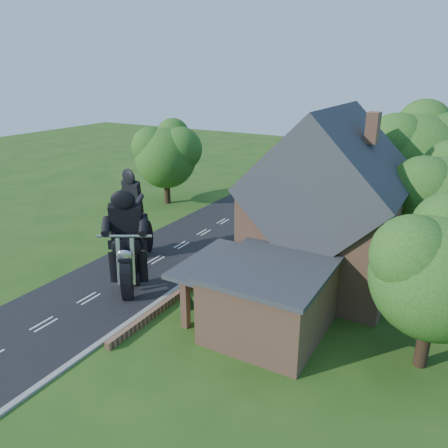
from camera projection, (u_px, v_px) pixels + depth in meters
The scene contains 18 objects.
ground at pixel (125, 278), 26.79m from camera, with size 120.00×120.00×0.00m, color #254814.
road at pixel (125, 277), 26.78m from camera, with size 7.00×80.00×0.02m, color black.
kerb at pixel (174, 291), 25.06m from camera, with size 0.30×80.00×0.12m, color gray.
garden_wall at pixel (226, 260), 28.79m from camera, with size 0.30×22.00×0.40m, color #98694D.
house at pixel (328, 210), 25.30m from camera, with size 9.54×8.64×10.24m.
annex at pixel (268, 297), 20.91m from camera, with size 7.05×5.94×3.44m.
tree_annex_side at pixel (447, 267), 17.26m from camera, with size 5.64×5.20×7.48m.
tree_behind_house at pixel (423, 156), 31.22m from camera, with size 7.81×7.20×10.08m.
tree_behind_left at pixel (343, 153), 35.01m from camera, with size 6.94×6.40×9.16m.
tree_far_road at pixel (170, 153), 39.89m from camera, with size 6.08×5.60×7.84m.
shrub_a at pixel (187, 298), 23.30m from camera, with size 0.90×0.90×1.10m, color #113819.
shrub_b at pixel (212, 279), 25.34m from camera, with size 0.90×0.90×1.10m, color #113819.
shrub_c at pixel (232, 264), 27.38m from camera, with size 0.90×0.90×1.10m, color #113819.
shrub_d at pixel (266, 238), 31.46m from camera, with size 0.90×0.90×1.10m, color #113819.
shrub_e at pixel (279, 228), 33.51m from camera, with size 0.90×0.90×1.10m, color #113819.
shrub_f at pixel (291, 219), 35.55m from camera, with size 0.90×0.90×1.10m, color #113819.
motorcycle_lead at pixel (130, 279), 24.62m from camera, with size 0.50×1.97×1.84m, color black, non-canonical shape.
motorcycle_follow at pixel (136, 243), 29.64m from camera, with size 0.50×1.96×1.82m, color black, non-canonical shape.
Camera 1 is at (17.27, -17.89, 12.13)m, focal length 35.00 mm.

